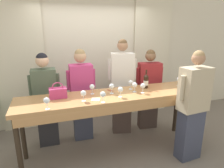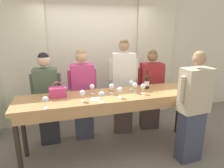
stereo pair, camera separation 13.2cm
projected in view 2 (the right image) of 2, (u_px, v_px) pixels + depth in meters
name	position (u px, v px, depth m)	size (l,w,h in m)	color
ground_plane	(113.00, 151.00, 3.45)	(18.00, 18.00, 0.00)	#70665B
wall_back	(95.00, 58.00, 4.37)	(12.00, 0.06, 2.80)	beige
curtain_panel_left	(25.00, 64.00, 3.95)	(0.92, 0.03, 2.69)	beige
curtain_panel_right	(155.00, 58.00, 4.71)	(0.92, 0.03, 2.69)	beige
tasting_bar	(114.00, 101.00, 3.16)	(2.98, 0.69, 1.04)	#B27F4C
wine_bottle	(147.00, 82.00, 3.43)	(0.08, 0.08, 0.32)	black
handbag	(58.00, 92.00, 3.01)	(0.25, 0.14, 0.24)	#C63870
wine_glass_front_left	(131.00, 83.00, 3.36)	(0.08, 0.08, 0.16)	white
wine_glass_front_mid	(102.00, 94.00, 2.79)	(0.08, 0.08, 0.16)	white
wine_glass_front_right	(112.00, 86.00, 3.16)	(0.08, 0.08, 0.16)	white
wine_glass_center_left	(181.00, 80.00, 3.53)	(0.08, 0.08, 0.16)	white
wine_glass_center_mid	(135.00, 85.00, 3.22)	(0.08, 0.08, 0.16)	white
wine_glass_center_right	(92.00, 87.00, 3.15)	(0.08, 0.08, 0.16)	white
wine_glass_back_left	(82.00, 93.00, 2.85)	(0.08, 0.08, 0.16)	white
wine_glass_back_mid	(45.00, 100.00, 2.59)	(0.08, 0.08, 0.16)	white
wine_glass_back_right	(193.00, 85.00, 3.24)	(0.08, 0.08, 0.16)	white
wine_glass_near_host	(143.00, 86.00, 3.16)	(0.08, 0.08, 0.16)	white
wine_glass_by_bottle	(186.00, 86.00, 3.19)	(0.08, 0.08, 0.16)	white
wine_glass_by_handbag	(120.00, 90.00, 2.99)	(0.08, 0.08, 0.16)	white
napkin	(95.00, 99.00, 2.94)	(0.15, 0.15, 0.00)	white
pen	(111.00, 90.00, 3.33)	(0.09, 0.09, 0.01)	maroon
guest_olive_jacket	(47.00, 99.00, 3.49)	(0.51, 0.26, 1.66)	#28282D
guest_pink_top	(83.00, 94.00, 3.65)	(0.51, 0.26, 1.70)	#383D51
guest_cream_sweater	(123.00, 87.00, 3.84)	(0.54, 0.35, 1.85)	#473833
guest_striped_shirt	(151.00, 90.00, 4.02)	(0.56, 0.28, 1.64)	#473833
host_pouring	(193.00, 109.00, 3.00)	(0.55, 0.29, 1.75)	#383D51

